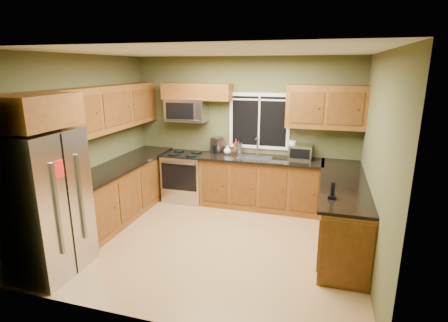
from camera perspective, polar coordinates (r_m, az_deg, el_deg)
The scene contains 28 objects.
floor at distance 5.34m, azimuth -1.61°, elevation -12.91°, with size 4.20×4.20×0.00m, color #9E7645.
ceiling at distance 4.72m, azimuth -1.86°, elevation 17.41°, with size 4.20×4.20×0.00m, color white.
back_wall at distance 6.56m, azimuth 3.16°, elevation 4.90°, with size 4.20×4.20×0.00m, color #4D4F2A.
front_wall at distance 3.27m, azimuth -11.57°, elevation -6.01°, with size 4.20×4.20×0.00m, color #4D4F2A.
left_wall at distance 5.84m, azimuth -21.73°, elevation 2.58°, with size 3.60×3.60×0.00m, color #4D4F2A.
right_wall at distance 4.67m, azimuth 23.57°, elevation -0.55°, with size 3.60×3.60×0.00m, color #4D4F2A.
window at distance 6.44m, azimuth 5.76°, elevation 6.50°, with size 1.12×0.03×1.02m.
base_cabinets_left at distance 6.28m, azimuth -16.13°, elevation -4.64°, with size 0.60×2.65×0.90m, color brown.
countertop_left at distance 6.13m, azimuth -16.25°, elevation -0.53°, with size 0.65×2.65×0.04m, color black.
base_cabinets_back at distance 6.41m, azimuth 6.04°, elevation -3.70°, with size 2.17×0.60×0.90m, color brown.
countertop_back at distance 6.26m, azimuth 6.12°, elevation 0.30°, with size 2.17×0.65×0.04m, color black.
base_cabinets_peninsula at distance 5.44m, azimuth 18.76°, elevation -7.99°, with size 0.60×2.52×0.90m.
countertop_peninsula at distance 5.29m, azimuth 18.92°, elevation -3.24°, with size 0.65×2.50×0.04m, color black.
upper_cabinets_left at distance 6.05m, azimuth -18.20°, elevation 8.20°, with size 0.33×2.65×0.72m, color brown.
upper_cabinets_back_left at distance 6.56m, azimuth -4.48°, elevation 11.23°, with size 1.30×0.33×0.30m, color brown.
upper_cabinets_back_right at distance 6.15m, azimuth 16.27°, elevation 8.46°, with size 1.30×0.33×0.72m, color brown.
upper_cabinet_over_fridge at distance 4.54m, azimuth -28.95°, elevation 7.17°, with size 0.72×0.90×0.38m, color brown.
refrigerator at distance 4.80m, azimuth -27.22°, elevation -6.27°, with size 0.74×0.90×1.80m.
range at distance 6.78m, azimuth -6.28°, elevation -2.50°, with size 0.76×0.69×0.94m.
microwave at distance 6.63m, azimuth -6.14°, elevation 8.28°, with size 0.76×0.41×0.42m.
sink at distance 6.28m, azimuth 5.12°, elevation 0.70°, with size 0.60×0.42×0.36m.
toaster_oven at distance 6.28m, azimuth 12.37°, elevation 1.46°, with size 0.41×0.32×0.25m.
coffee_maker at distance 6.58m, azimuth -1.10°, elevation 2.52°, with size 0.24×0.28×0.29m.
kettle at distance 6.48m, azimuth 2.38°, elevation 2.16°, with size 0.19×0.19×0.26m.
paper_towel_roll at distance 6.35m, azimuth 11.00°, elevation 1.93°, with size 0.15×0.15×0.34m.
soap_bottle_a at distance 6.54m, azimuth 1.96°, elevation 2.42°, with size 0.10×0.10×0.27m, color red.
soap_bottle_c at distance 6.49m, azimuth 0.54°, elevation 1.85°, with size 0.13×0.13×0.16m, color white.
cordless_phone at distance 4.51m, azimuth 17.29°, elevation -5.12°, with size 0.11×0.11×0.21m.
Camera 1 is at (1.47, -4.48, 2.51)m, focal length 28.00 mm.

